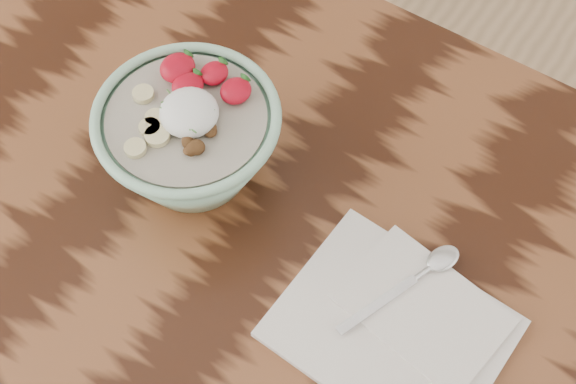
# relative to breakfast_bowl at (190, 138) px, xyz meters

# --- Properties ---
(table) EXTENTS (1.60, 0.90, 0.75)m
(table) POSITION_rel_breakfast_bowl_xyz_m (0.12, -0.08, -0.16)
(table) COLOR black
(table) RESTS_ON ground
(breakfast_bowl) EXTENTS (0.21, 0.21, 0.14)m
(breakfast_bowl) POSITION_rel_breakfast_bowl_xyz_m (0.00, 0.00, 0.00)
(breakfast_bowl) COLOR #9BD0AF
(breakfast_bowl) RESTS_ON table
(napkin) EXTENTS (0.25, 0.21, 0.01)m
(napkin) POSITION_rel_breakfast_bowl_xyz_m (0.30, -0.04, -0.07)
(napkin) COLOR white
(napkin) RESTS_ON table
(spoon) EXTENTS (0.08, 0.16, 0.01)m
(spoon) POSITION_rel_breakfast_bowl_xyz_m (0.30, 0.03, -0.05)
(spoon) COLOR silver
(spoon) RESTS_ON napkin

